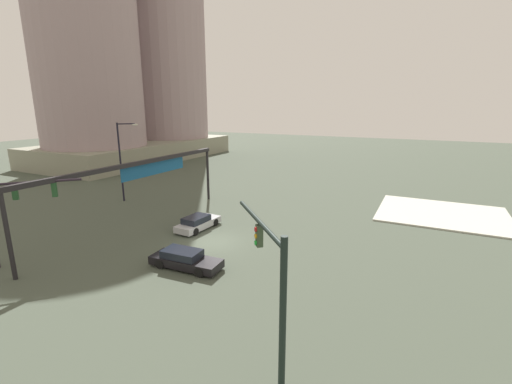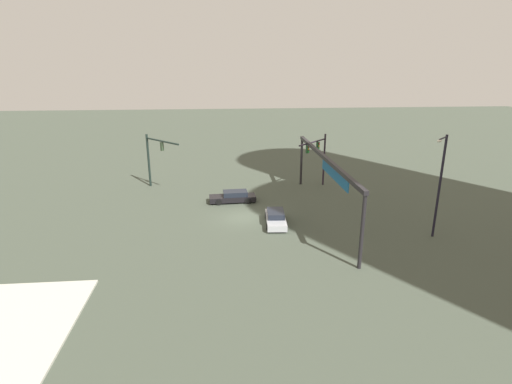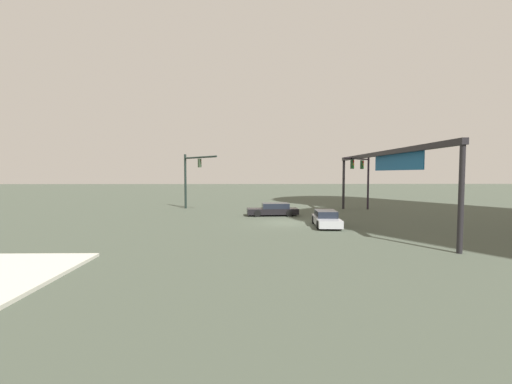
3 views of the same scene
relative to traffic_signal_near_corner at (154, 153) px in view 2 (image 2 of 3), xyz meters
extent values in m
plane|color=#424A3D|center=(10.63, 9.65, -4.21)|extent=(199.61, 199.61, 0.00)
cylinder|color=black|center=(-0.93, -0.86, -1.07)|extent=(0.26, 0.26, 6.27)
cylinder|color=black|center=(1.27, 1.17, 1.62)|extent=(4.55, 4.19, 0.19)
cube|color=#31422D|center=(1.23, 1.12, 1.00)|extent=(0.41, 0.41, 0.95)
cylinder|color=red|center=(1.12, 1.24, 1.29)|extent=(0.19, 0.18, 0.20)
cylinder|color=orange|center=(1.12, 1.24, 0.99)|extent=(0.19, 0.18, 0.20)
cylinder|color=green|center=(1.12, 1.24, 0.69)|extent=(0.19, 0.18, 0.20)
cylinder|color=black|center=(0.38, 20.03, -1.11)|extent=(0.22, 0.22, 6.21)
cylinder|color=black|center=(2.40, 18.08, 1.42)|extent=(4.15, 4.01, 0.16)
cube|color=#214A28|center=(1.56, 18.90, 0.82)|extent=(0.41, 0.41, 0.95)
cylinder|color=red|center=(1.67, 19.01, 1.11)|extent=(0.19, 0.18, 0.20)
cylinder|color=orange|center=(1.67, 19.01, 0.81)|extent=(0.19, 0.18, 0.20)
cylinder|color=green|center=(1.67, 19.01, 0.51)|extent=(0.19, 0.18, 0.20)
cube|color=#214A28|center=(3.19, 17.33, 0.82)|extent=(0.41, 0.41, 0.95)
cylinder|color=red|center=(3.30, 17.44, 1.11)|extent=(0.19, 0.18, 0.20)
cylinder|color=orange|center=(3.30, 17.44, 0.81)|extent=(0.19, 0.18, 0.20)
cylinder|color=green|center=(3.30, 17.44, 0.51)|extent=(0.19, 0.18, 0.20)
cylinder|color=black|center=(16.43, 25.50, 0.15)|extent=(0.20, 0.20, 8.72)
cylinder|color=black|center=(17.06, 24.85, 4.36)|extent=(1.36, 1.38, 0.12)
ellipsoid|color=silver|center=(17.70, 24.21, 4.26)|extent=(0.63, 0.64, 0.20)
cylinder|color=black|center=(-0.08, 17.37, -1.45)|extent=(0.28, 0.28, 5.52)
cylinder|color=black|center=(21.34, 17.37, -1.45)|extent=(0.28, 0.28, 5.52)
cube|color=black|center=(10.63, 17.37, 1.49)|extent=(21.82, 0.35, 0.35)
cube|color=#165386|center=(13.14, 17.58, 0.82)|extent=(8.07, 0.08, 1.43)
cube|color=black|center=(5.94, 8.81, -3.78)|extent=(1.97, 4.97, 0.55)
cube|color=black|center=(5.93, 9.10, -3.25)|extent=(1.64, 2.62, 0.50)
cylinder|color=black|center=(6.82, 7.34, -3.89)|extent=(0.26, 0.65, 0.64)
cylinder|color=black|center=(5.24, 7.25, -3.89)|extent=(0.26, 0.65, 0.64)
cylinder|color=black|center=(6.65, 10.36, -3.89)|extent=(0.26, 0.65, 0.64)
cylinder|color=black|center=(5.07, 10.27, -3.89)|extent=(0.26, 0.65, 0.64)
cube|color=#ABAEB4|center=(12.56, 12.53, -3.78)|extent=(4.57, 2.00, 0.55)
cube|color=black|center=(12.29, 12.54, -3.25)|extent=(2.41, 1.66, 0.50)
cylinder|color=black|center=(13.99, 13.24, -3.89)|extent=(0.65, 0.26, 0.64)
cylinder|color=black|center=(13.89, 11.64, -3.89)|extent=(0.65, 0.26, 0.64)
cylinder|color=black|center=(11.22, 13.41, -3.89)|extent=(0.65, 0.26, 0.64)
cylinder|color=black|center=(11.12, 11.82, -3.89)|extent=(0.65, 0.26, 0.64)
camera|label=1|loc=(-11.24, -4.91, 6.32)|focal=24.62mm
camera|label=2|loc=(46.30, 7.66, 9.75)|focal=28.05mm
camera|label=3|loc=(38.10, 6.66, -0.11)|focal=23.53mm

